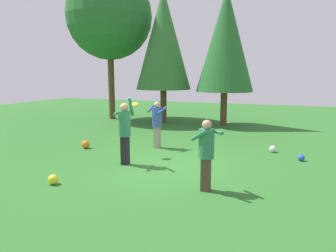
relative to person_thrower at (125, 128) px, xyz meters
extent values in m
plane|color=#2D6B28|center=(1.10, 0.33, -1.06)|extent=(40.00, 40.00, 0.00)
cube|color=black|center=(0.00, 0.00, -0.65)|extent=(0.19, 0.22, 0.83)
cylinder|color=#2D7551|center=(0.00, 0.00, 0.13)|extent=(0.34, 0.34, 0.72)
sphere|color=tan|center=(0.00, 0.00, 0.59)|extent=(0.23, 0.23, 0.23)
cylinder|color=#2D7551|center=(-0.19, -0.04, 0.44)|extent=(0.22, 0.62, 0.13)
cylinder|color=#2D7551|center=(0.19, 0.04, 0.61)|extent=(0.16, 0.39, 0.57)
cube|color=gray|center=(0.01, 2.25, -0.68)|extent=(0.19, 0.22, 0.76)
cylinder|color=#334C9E|center=(0.01, 2.25, 0.03)|extent=(0.34, 0.34, 0.66)
sphere|color=tan|center=(0.01, 2.25, 0.46)|extent=(0.22, 0.22, 0.22)
cylinder|color=#334C9E|center=(0.21, 2.22, 0.28)|extent=(0.18, 0.57, 0.24)
cylinder|color=#334C9E|center=(-0.19, 2.29, 0.37)|extent=(0.18, 0.54, 0.35)
cube|color=#4C382D|center=(2.68, -1.13, -0.69)|extent=(0.19, 0.22, 0.75)
cylinder|color=#2D7551|center=(2.68, -1.13, 0.01)|extent=(0.34, 0.34, 0.65)
sphere|color=tan|center=(2.68, -1.13, 0.42)|extent=(0.21, 0.21, 0.21)
cylinder|color=#2D7551|center=(2.56, -1.29, 0.22)|extent=(0.47, 0.37, 0.33)
cylinder|color=#2D7551|center=(2.80, -0.96, 0.27)|extent=(0.50, 0.39, 0.11)
cylinder|color=yellow|center=(-0.23, 0.99, 0.58)|extent=(0.29, 0.28, 0.10)
sphere|color=yellow|center=(-0.76, -2.09, -0.95)|extent=(0.24, 0.24, 0.24)
sphere|color=blue|center=(4.72, 2.27, -0.96)|extent=(0.20, 0.20, 0.20)
sphere|color=white|center=(3.85, 3.07, -0.95)|extent=(0.22, 0.22, 0.22)
sphere|color=orange|center=(-2.28, 1.22, -0.92)|extent=(0.28, 0.28, 0.28)
cylinder|color=brown|center=(-2.09, 7.86, 0.55)|extent=(0.33, 0.33, 3.24)
cone|color=#337033|center=(-2.09, 7.86, 3.31)|extent=(2.91, 2.91, 5.18)
cylinder|color=brown|center=(-5.39, 7.97, 1.10)|extent=(0.35, 0.35, 4.33)
sphere|color=#28662D|center=(-5.39, 7.97, 4.70)|extent=(4.76, 4.76, 4.76)
cylinder|color=brown|center=(1.16, 7.98, 0.50)|extent=(0.33, 0.33, 3.13)
cone|color=#28662D|center=(1.16, 7.98, 3.16)|extent=(2.82, 2.82, 5.01)
camera|label=1|loc=(4.36, -7.58, 1.49)|focal=33.23mm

